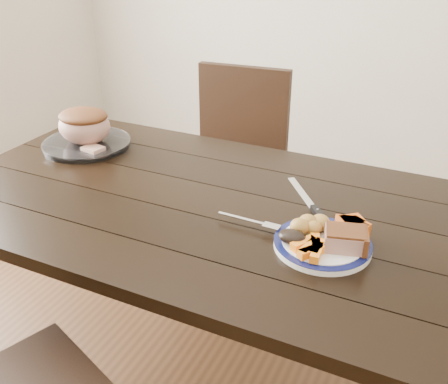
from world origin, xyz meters
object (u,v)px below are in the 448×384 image
at_px(dinner_plate, 322,245).
at_px(fork, 253,222).
at_px(chair_far, 235,162).
at_px(carving_knife, 316,211).
at_px(pork_slice, 345,239).
at_px(dining_table, 203,225).
at_px(roast_joint, 84,126).
at_px(serving_platter, 87,145).

xyz_separation_m(dinner_plate, fork, (-0.19, 0.01, 0.01)).
xyz_separation_m(chair_far, carving_knife, (0.56, -0.67, 0.23)).
height_order(chair_far, pork_slice, chair_far).
bearing_deg(pork_slice, carving_knife, 125.48).
distance_m(dining_table, pork_slice, 0.47).
bearing_deg(pork_slice, roast_joint, 165.28).
bearing_deg(chair_far, pork_slice, 123.99).
xyz_separation_m(chair_far, pork_slice, (0.68, -0.84, 0.27)).
height_order(dinner_plate, carving_knife, dinner_plate).
xyz_separation_m(chair_far, serving_platter, (-0.34, -0.57, 0.23)).
bearing_deg(carving_knife, dining_table, -115.87).
distance_m(chair_far, serving_platter, 0.70).
bearing_deg(fork, pork_slice, -1.70).
bearing_deg(dining_table, carving_knife, 11.64).
bearing_deg(serving_platter, dinner_plate, -15.26).
height_order(pork_slice, fork, pork_slice).
bearing_deg(chair_far, carving_knife, 124.79).
bearing_deg(dinner_plate, serving_platter, 164.74).
relative_size(pork_slice, fork, 0.55).
xyz_separation_m(fork, carving_knife, (0.13, 0.15, -0.01)).
distance_m(dining_table, dinner_plate, 0.41).
distance_m(pork_slice, carving_knife, 0.21).
height_order(dining_table, fork, fork).
bearing_deg(serving_platter, dining_table, -16.35).
relative_size(dinner_plate, carving_knife, 0.92).
bearing_deg(serving_platter, pork_slice, -14.72).
relative_size(dinner_plate, fork, 1.37).
bearing_deg(pork_slice, chair_far, 128.91).
distance_m(chair_far, carving_knife, 0.90).
relative_size(serving_platter, pork_slice, 3.16).
xyz_separation_m(serving_platter, pork_slice, (1.01, -0.27, 0.03)).
xyz_separation_m(chair_far, dinner_plate, (0.62, -0.83, 0.23)).
relative_size(dinner_plate, serving_platter, 0.79).
relative_size(chair_far, pork_slice, 9.54).
bearing_deg(chair_far, serving_platter, 54.60).
distance_m(fork, carving_knife, 0.20).
bearing_deg(serving_platter, fork, -18.34).
height_order(dinner_plate, pork_slice, pork_slice).
bearing_deg(fork, carving_knife, 51.54).
height_order(dining_table, serving_platter, serving_platter).
height_order(fork, roast_joint, roast_joint).
bearing_deg(pork_slice, dinner_plate, 175.24).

